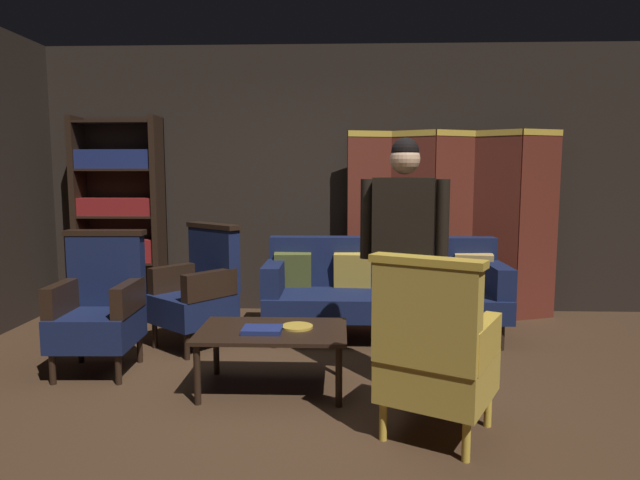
{
  "coord_description": "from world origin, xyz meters",
  "views": [
    {
      "loc": [
        0.16,
        -3.49,
        1.46
      ],
      "look_at": [
        0.0,
        0.8,
        0.95
      ],
      "focal_mm": 31.0,
      "sensor_mm": 36.0,
      "label": 1
    }
  ],
  "objects_px": {
    "armchair_gilt_accent": "(435,353)",
    "armchair_wing_left": "(100,306)",
    "armchair_wing_right": "(199,289)",
    "book_navy_cloth": "(262,330)",
    "bookshelf": "(120,213)",
    "brass_tray": "(297,327)",
    "standing_figure": "(404,240)",
    "folding_screen": "(453,222)",
    "velvet_couch": "(383,286)",
    "coffee_table": "(273,336)"
  },
  "relations": [
    {
      "from": "coffee_table",
      "to": "standing_figure",
      "type": "distance_m",
      "value": 1.1
    },
    {
      "from": "folding_screen",
      "to": "armchair_wing_right",
      "type": "distance_m",
      "value": 2.61
    },
    {
      "from": "coffee_table",
      "to": "armchair_gilt_accent",
      "type": "xyz_separation_m",
      "value": [
        0.98,
        -0.67,
        0.12
      ]
    },
    {
      "from": "coffee_table",
      "to": "brass_tray",
      "type": "xyz_separation_m",
      "value": [
        0.16,
        0.04,
        0.05
      ]
    },
    {
      "from": "velvet_couch",
      "to": "armchair_wing_left",
      "type": "height_order",
      "value": "armchair_wing_left"
    },
    {
      "from": "armchair_wing_left",
      "to": "standing_figure",
      "type": "bearing_deg",
      "value": -6.62
    },
    {
      "from": "folding_screen",
      "to": "standing_figure",
      "type": "height_order",
      "value": "folding_screen"
    },
    {
      "from": "velvet_couch",
      "to": "brass_tray",
      "type": "xyz_separation_m",
      "value": [
        -0.68,
        -1.28,
        -0.03
      ]
    },
    {
      "from": "armchair_wing_left",
      "to": "armchair_wing_right",
      "type": "relative_size",
      "value": 1.0
    },
    {
      "from": "folding_screen",
      "to": "bookshelf",
      "type": "relative_size",
      "value": 1.04
    },
    {
      "from": "folding_screen",
      "to": "book_navy_cloth",
      "type": "height_order",
      "value": "folding_screen"
    },
    {
      "from": "armchair_wing_right",
      "to": "armchair_gilt_accent",
      "type": "bearing_deg",
      "value": -43.28
    },
    {
      "from": "book_navy_cloth",
      "to": "velvet_couch",
      "type": "bearing_deg",
      "value": 56.95
    },
    {
      "from": "book_navy_cloth",
      "to": "standing_figure",
      "type": "bearing_deg",
      "value": 8.67
    },
    {
      "from": "armchair_wing_right",
      "to": "brass_tray",
      "type": "xyz_separation_m",
      "value": [
        0.91,
        -0.91,
        -0.06
      ]
    },
    {
      "from": "bookshelf",
      "to": "armchair_wing_right",
      "type": "height_order",
      "value": "bookshelf"
    },
    {
      "from": "bookshelf",
      "to": "armchair_wing_left",
      "type": "distance_m",
      "value": 1.9
    },
    {
      "from": "brass_tray",
      "to": "standing_figure",
      "type": "bearing_deg",
      "value": 2.61
    },
    {
      "from": "book_navy_cloth",
      "to": "coffee_table",
      "type": "bearing_deg",
      "value": 48.31
    },
    {
      "from": "velvet_couch",
      "to": "armchair_wing_left",
      "type": "xyz_separation_m",
      "value": [
        -2.18,
        -0.99,
        0.03
      ]
    },
    {
      "from": "armchair_gilt_accent",
      "to": "armchair_wing_left",
      "type": "height_order",
      "value": "same"
    },
    {
      "from": "velvet_couch",
      "to": "armchair_wing_right",
      "type": "relative_size",
      "value": 2.04
    },
    {
      "from": "armchair_wing_left",
      "to": "standing_figure",
      "type": "xyz_separation_m",
      "value": [
        2.21,
        -0.26,
        0.54
      ]
    },
    {
      "from": "folding_screen",
      "to": "armchair_wing_left",
      "type": "distance_m",
      "value": 3.41
    },
    {
      "from": "armchair_gilt_accent",
      "to": "standing_figure",
      "type": "xyz_separation_m",
      "value": [
        -0.1,
        0.74,
        0.54
      ]
    },
    {
      "from": "folding_screen",
      "to": "armchair_wing_right",
      "type": "bearing_deg",
      "value": -155.83
    },
    {
      "from": "folding_screen",
      "to": "armchair_wing_left",
      "type": "bearing_deg",
      "value": -150.28
    },
    {
      "from": "velvet_couch",
      "to": "coffee_table",
      "type": "xyz_separation_m",
      "value": [
        -0.85,
        -1.33,
        -0.08
      ]
    },
    {
      "from": "book_navy_cloth",
      "to": "armchair_wing_left",
      "type": "bearing_deg",
      "value": 162.51
    },
    {
      "from": "bookshelf",
      "to": "standing_figure",
      "type": "relative_size",
      "value": 1.2
    },
    {
      "from": "folding_screen",
      "to": "coffee_table",
      "type": "height_order",
      "value": "folding_screen"
    },
    {
      "from": "armchair_gilt_accent",
      "to": "velvet_couch",
      "type": "bearing_deg",
      "value": 93.7
    },
    {
      "from": "standing_figure",
      "to": "folding_screen",
      "type": "bearing_deg",
      "value": 69.63
    },
    {
      "from": "armchair_gilt_accent",
      "to": "armchair_wing_left",
      "type": "bearing_deg",
      "value": 156.57
    },
    {
      "from": "standing_figure",
      "to": "armchair_wing_right",
      "type": "bearing_deg",
      "value": 151.64
    },
    {
      "from": "armchair_wing_right",
      "to": "standing_figure",
      "type": "bearing_deg",
      "value": -28.36
    },
    {
      "from": "coffee_table",
      "to": "brass_tray",
      "type": "distance_m",
      "value": 0.18
    },
    {
      "from": "folding_screen",
      "to": "coffee_table",
      "type": "relative_size",
      "value": 2.13
    },
    {
      "from": "folding_screen",
      "to": "velvet_couch",
      "type": "height_order",
      "value": "folding_screen"
    },
    {
      "from": "armchair_gilt_accent",
      "to": "coffee_table",
      "type": "bearing_deg",
      "value": 145.64
    },
    {
      "from": "bookshelf",
      "to": "book_navy_cloth",
      "type": "relative_size",
      "value": 7.92
    },
    {
      "from": "bookshelf",
      "to": "armchair_wing_left",
      "type": "height_order",
      "value": "bookshelf"
    },
    {
      "from": "bookshelf",
      "to": "coffee_table",
      "type": "relative_size",
      "value": 2.05
    },
    {
      "from": "armchair_gilt_accent",
      "to": "standing_figure",
      "type": "bearing_deg",
      "value": 97.3
    },
    {
      "from": "armchair_wing_right",
      "to": "book_navy_cloth",
      "type": "bearing_deg",
      "value": -56.17
    },
    {
      "from": "armchair_wing_left",
      "to": "armchair_wing_right",
      "type": "height_order",
      "value": "same"
    },
    {
      "from": "armchair_gilt_accent",
      "to": "standing_figure",
      "type": "relative_size",
      "value": 0.61
    },
    {
      "from": "folding_screen",
      "to": "velvet_couch",
      "type": "relative_size",
      "value": 1.0
    },
    {
      "from": "standing_figure",
      "to": "brass_tray",
      "type": "distance_m",
      "value": 0.93
    },
    {
      "from": "velvet_couch",
      "to": "armchair_gilt_accent",
      "type": "xyz_separation_m",
      "value": [
        0.13,
        -1.99,
        0.03
      ]
    }
  ]
}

